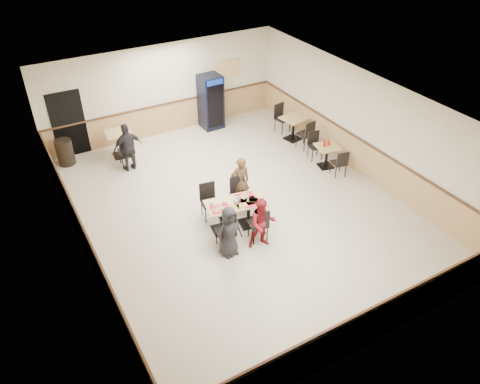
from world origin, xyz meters
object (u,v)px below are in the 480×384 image
diner_woman_right (262,223)px  diner_man_opposite (240,182)px  diner_woman_left (229,232)px  trash_bin (65,152)px  back_table (119,140)px  pepsi_cooler (211,102)px  side_table_far (293,125)px  main_table (235,211)px  lone_diner (128,147)px  side_table_near (327,153)px

diner_woman_right → diner_man_opposite: 1.74m
diner_woman_left → diner_man_opposite: diner_man_opposite is taller
diner_woman_right → trash_bin: 6.91m
diner_woman_right → back_table: diner_woman_right is taller
diner_man_opposite → pepsi_cooler: size_ratio=0.78×
side_table_far → pepsi_cooler: bearing=131.7°
side_table_far → back_table: bearing=161.5°
main_table → diner_man_opposite: size_ratio=1.06×
diner_woman_left → diner_man_opposite: bearing=47.2°
diner_man_opposite → lone_diner: 3.72m
back_table → side_table_far: bearing=-18.5°
diner_woman_left → trash_bin: bearing=105.8°
diner_man_opposite → trash_bin: diner_man_opposite is taller
back_table → pepsi_cooler: size_ratio=0.44×
side_table_near → side_table_far: (0.13, 1.92, 0.06)m
main_table → diner_woman_right: 0.95m
diner_woman_left → trash_bin: diner_woman_left is taller
lone_diner → pepsi_cooler: (3.36, 1.31, 0.18)m
pepsi_cooler → trash_bin: bearing=179.0°
diner_woman_right → pepsi_cooler: (1.77, 6.17, 0.26)m
lone_diner → side_table_far: bearing=167.1°
diner_woman_left → pepsi_cooler: (2.58, 6.04, 0.28)m
trash_bin → main_table: bearing=-60.4°
main_table → trash_bin: trash_bin is taller
side_table_far → trash_bin: (-6.88, 2.12, -0.12)m
diner_man_opposite → side_table_near: diner_man_opposite is taller
side_table_far → lone_diner: bearing=170.9°
trash_bin → lone_diner: bearing=-38.6°
diner_woman_left → side_table_near: size_ratio=1.71×
diner_man_opposite → side_table_near: bearing=-164.2°
trash_bin → back_table: bearing=-12.4°
main_table → side_table_far: 4.99m
diner_woman_left → side_table_near: bearing=18.4°
side_table_far → side_table_near: bearing=-93.8°
lone_diner → back_table: bearing=-93.8°
diner_woman_right → side_table_far: size_ratio=1.56×
diner_woman_left → lone_diner: size_ratio=0.87×
main_table → lone_diner: (-1.38, 3.94, 0.24)m
main_table → back_table: bearing=114.8°
diner_woman_right → side_table_far: 5.46m
main_table → diner_woman_right: bearing=-67.6°
pepsi_cooler → trash_bin: size_ratio=2.34×
diner_woman_right → side_table_near: 4.14m
diner_woman_right → side_table_near: size_ratio=1.74×
side_table_far → pepsi_cooler: 2.92m
diner_woman_left → back_table: bearing=92.1°
side_table_far → pepsi_cooler: (-1.93, 2.16, 0.41)m
side_table_near → pepsi_cooler: bearing=113.8°
main_table → side_table_near: bearing=26.4°
diner_woman_right → pepsi_cooler: size_ratio=0.72×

